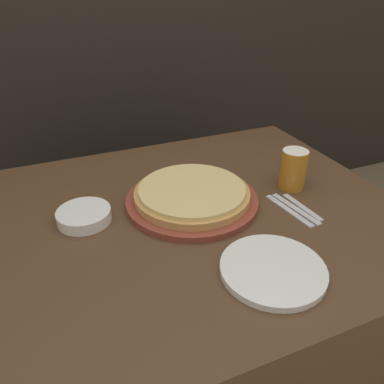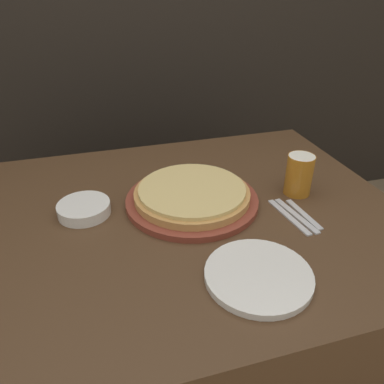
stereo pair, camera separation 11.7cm
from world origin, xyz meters
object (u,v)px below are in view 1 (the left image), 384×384
at_px(pizza_on_board, 192,196).
at_px(dinner_plate, 273,269).
at_px(beer_glass, 293,168).
at_px(side_bowl, 84,216).
at_px(spoon, 302,207).
at_px(dinner_knife, 296,209).
at_px(fork, 289,211).

height_order(pizza_on_board, dinner_plate, pizza_on_board).
xyz_separation_m(beer_glass, side_bowl, (-0.68, 0.07, -0.06)).
xyz_separation_m(pizza_on_board, spoon, (0.31, -0.16, -0.02)).
bearing_deg(dinner_knife, beer_glass, 60.33).
bearing_deg(fork, beer_glass, 52.40).
height_order(beer_glass, dinner_plate, beer_glass).
xyz_separation_m(side_bowl, dinner_knife, (0.61, -0.19, -0.02)).
xyz_separation_m(beer_glass, dinner_knife, (-0.07, -0.12, -0.07)).
height_order(side_bowl, dinner_knife, side_bowl).
height_order(dinner_plate, spoon, dinner_plate).
xyz_separation_m(pizza_on_board, beer_glass, (0.35, -0.04, 0.05)).
bearing_deg(spoon, dinner_plate, -139.58).
distance_m(pizza_on_board, beer_glass, 0.36).
bearing_deg(side_bowl, beer_glass, -5.61).
bearing_deg(spoon, side_bowl, 163.22).
bearing_deg(dinner_knife, side_bowl, 162.58).
relative_size(pizza_on_board, beer_glass, 3.11).
bearing_deg(pizza_on_board, beer_glass, -5.78).
distance_m(beer_glass, fork, 0.17).
height_order(side_bowl, fork, side_bowl).
distance_m(beer_glass, spoon, 0.15).
relative_size(pizza_on_board, side_bowl, 2.65).
height_order(beer_glass, fork, beer_glass).
bearing_deg(pizza_on_board, side_bowl, 174.58).
height_order(side_bowl, spoon, side_bowl).
distance_m(fork, spoon, 0.05).
distance_m(pizza_on_board, spoon, 0.35).
relative_size(side_bowl, fork, 0.79).
relative_size(pizza_on_board, spoon, 2.46).
xyz_separation_m(beer_glass, dinner_plate, (-0.29, -0.34, -0.06)).
bearing_deg(fork, dinner_plate, -133.14).
distance_m(beer_glass, side_bowl, 0.69).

